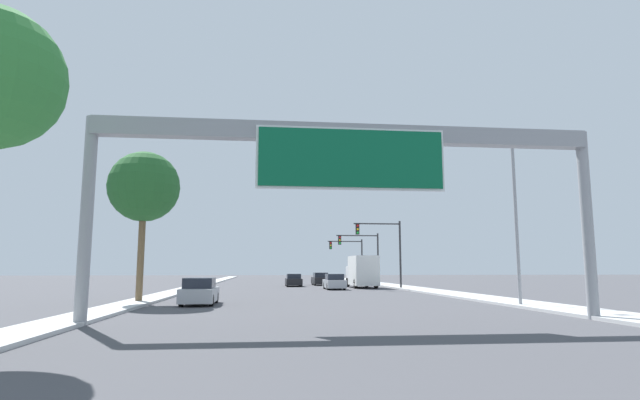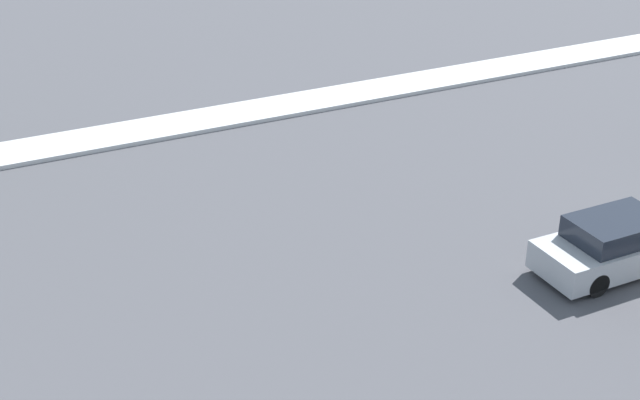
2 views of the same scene
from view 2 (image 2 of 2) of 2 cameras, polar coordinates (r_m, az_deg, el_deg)
name	(u,v)px [view 2 (image 2 of 2)]	position (r m, az deg, el deg)	size (l,w,h in m)	color
median_strip_left	(598,51)	(41.73, 17.39, 9.08)	(2.00, 120.00, 0.15)	#BABABA
car_near_right	(619,244)	(24.17, 18.58, -2.70)	(1.79, 4.57, 1.50)	#A5A8AD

